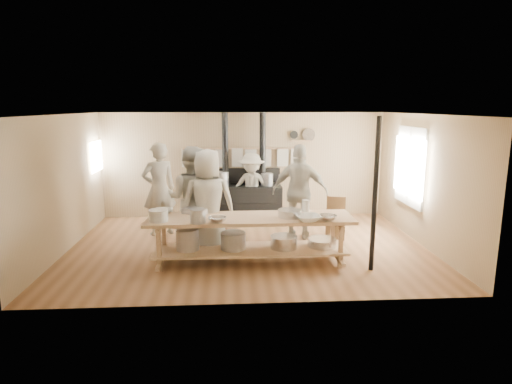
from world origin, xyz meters
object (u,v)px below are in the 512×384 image
cook_right (300,192)px  chair (335,226)px  stove (244,199)px  cook_center (208,203)px  cook_far_left (159,189)px  prep_table (250,235)px  cook_left (192,198)px  roasting_pan (196,210)px  cook_by_window (252,187)px

cook_right → chair: (0.77, -0.00, -0.74)m
stove → cook_center: stove is taller
stove → cook_center: bearing=-106.2°
cook_far_left → cook_right: cook_far_left is taller
prep_table → cook_far_left: cook_far_left is taller
cook_left → stove: bearing=-103.7°
stove → prep_table: stove is taller
cook_far_left → cook_center: size_ratio=1.00×
cook_right → roasting_pan: (-2.07, -1.07, -0.10)m
cook_right → roasting_pan: 2.33m
cook_by_window → roasting_pan: bearing=-104.1°
cook_left → chair: (2.96, 0.55, -0.76)m
stove → cook_far_left: bearing=-148.4°
cook_far_left → roasting_pan: bearing=94.6°
cook_right → cook_left: bearing=28.8°
prep_table → cook_right: (1.11, 1.40, 0.48)m
stove → roasting_pan: size_ratio=5.83×
stove → roasting_pan: (-0.96, -2.69, 0.38)m
roasting_pan → cook_by_window: bearing=65.8°
cook_center → cook_by_window: size_ratio=1.21×
cook_left → cook_center: size_ratio=1.01×
cook_far_left → cook_by_window: (2.04, 0.98, -0.17)m
prep_table → chair: 2.37m
cook_far_left → cook_center: cook_far_left is taller
prep_table → roasting_pan: size_ratio=8.08×
chair → roasting_pan: roasting_pan is taller
stove → chair: stove is taller
prep_table → cook_center: cook_center is taller
cook_right → chair: size_ratio=2.32×
cook_center → prep_table: bearing=147.1°
chair → cook_center: bearing=-145.4°
cook_far_left → cook_center: 1.80m
cook_center → roasting_pan: size_ratio=4.49×
cook_center → cook_by_window: 2.57m
cook_left → cook_right: cook_left is taller
prep_table → chair: (1.89, 1.40, -0.27)m
stove → roasting_pan: stove is taller
cook_left → cook_center: (0.33, -0.39, -0.01)m
cook_center → chair: (2.63, 0.94, -0.75)m
prep_table → cook_center: bearing=148.1°
prep_table → cook_left: cook_left is taller
stove → cook_center: size_ratio=1.30×
roasting_pan → prep_table: bearing=-19.1°
cook_far_left → cook_by_window: bearing=179.8°
cook_left → prep_table: bearing=154.2°
cook_left → roasting_pan: size_ratio=4.53×
chair → cook_by_window: bearing=154.5°
prep_table → cook_left: (-1.07, 0.85, 0.49)m
cook_left → roasting_pan: bearing=115.5°
cook_far_left → prep_table: bearing=109.0°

